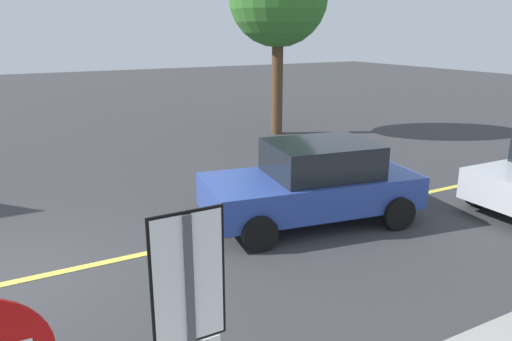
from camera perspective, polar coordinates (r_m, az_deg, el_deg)
lane_marking_centre at (r=8.78m, az=-7.88°, el=-8.56°), size 28.00×0.16×0.01m
speed_limit_sign at (r=3.55m, az=-7.77°, el=-16.22°), size 0.54×0.06×2.52m
car_blue_far_lane at (r=9.53m, az=6.73°, el=-1.39°), size 4.36×2.58×1.59m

